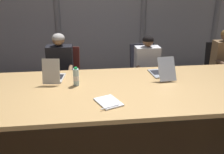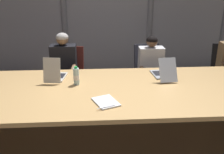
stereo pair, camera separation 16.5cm
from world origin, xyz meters
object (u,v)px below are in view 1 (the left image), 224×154
office_chair_center (145,79)px  spiral_notepad (108,102)px  office_chair_right_mid (218,76)px  water_bottle_primary (76,77)px  person_left_mid (60,67)px  laptop_left_mid (54,76)px  office_chair_left_mid (66,83)px  person_center (148,66)px  laptop_center (161,72)px

office_chair_center → spiral_notepad: bearing=-34.1°
office_chair_right_mid → water_bottle_primary: water_bottle_primary is taller
person_left_mid → spiral_notepad: 1.55m
laptop_left_mid → office_chair_left_mid: size_ratio=0.47×
spiral_notepad → person_center: bearing=38.1°
office_chair_left_mid → office_chair_right_mid: 2.69m
office_chair_right_mid → office_chair_center: bearing=-82.6°
spiral_notepad → person_left_mid: bearing=91.0°
laptop_left_mid → person_center: 1.60m
office_chair_right_mid → laptop_center: bearing=-50.2°
office_chair_center → person_left_mid: (-1.41, -0.15, 0.33)m
laptop_left_mid → person_center: person_center is taller
office_chair_left_mid → spiral_notepad: 1.71m
laptop_center → person_left_mid: size_ratio=0.43×
laptop_left_mid → laptop_center: bearing=-82.6°
office_chair_center → spiral_notepad: office_chair_center is taller
water_bottle_primary → spiral_notepad: bearing=-57.2°
office_chair_left_mid → office_chair_right_mid: office_chair_right_mid is taller
laptop_left_mid → water_bottle_primary: size_ratio=1.83×
office_chair_right_mid → person_center: person_center is taller
office_chair_center → water_bottle_primary: 1.62m
office_chair_left_mid → office_chair_center: office_chair_center is taller
office_chair_left_mid → office_chair_center: bearing=99.0°
laptop_center → office_chair_left_mid: bearing=53.2°
person_center → laptop_center: bearing=0.3°
laptop_center → person_left_mid: bearing=59.1°
office_chair_left_mid → office_chair_right_mid: bearing=98.9°
person_left_mid → water_bottle_primary: (0.27, -0.89, 0.16)m
laptop_left_mid → laptop_center: laptop_left_mid is taller
laptop_left_mid → office_chair_center: laptop_left_mid is taller
office_chair_center → person_center: bearing=-4.9°
person_left_mid → spiral_notepad: (0.62, -1.42, 0.06)m
person_center → spiral_notepad: 1.63m
water_bottle_primary → laptop_center: bearing=9.3°
laptop_center → person_center: size_ratio=0.45×
laptop_center → person_left_mid: (-1.42, 0.70, -0.11)m
office_chair_center → water_bottle_primary: water_bottle_primary is taller
laptop_left_mid → office_chair_left_mid: (0.08, 0.85, -0.45)m
office_chair_right_mid → laptop_left_mid: bearing=-65.6°
person_left_mid → water_bottle_primary: size_ratio=5.05×
laptop_left_mid → office_chair_left_mid: bearing=2.0°
spiral_notepad → office_chair_center: bearing=40.8°
office_chair_right_mid → water_bottle_primary: (-2.49, -1.04, 0.49)m
laptop_left_mid → office_chair_right_mid: 2.93m
person_center → water_bottle_primary: person_center is taller
laptop_left_mid → person_center: bearing=-56.9°
laptop_center → office_chair_left_mid: 1.66m
laptop_left_mid → person_left_mid: (0.02, 0.69, -0.11)m
laptop_left_mid → person_left_mid: person_left_mid is taller
laptop_center → water_bottle_primary: bearing=94.6°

